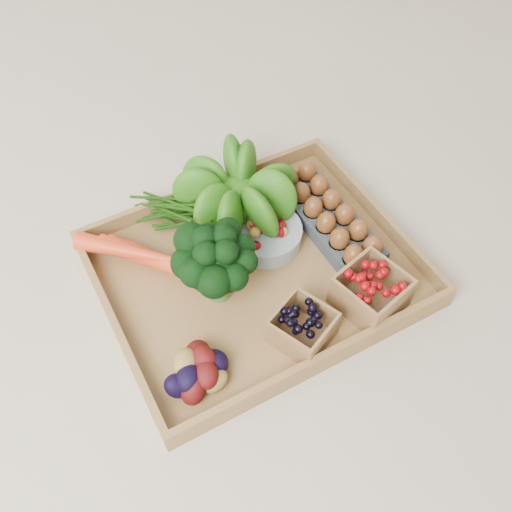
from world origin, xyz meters
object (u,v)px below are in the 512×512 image
broccoli (218,274)px  egg_carton (327,221)px  cherry_bowl (265,235)px  tray (256,273)px

broccoli → egg_carton: broccoli is taller
cherry_bowl → egg_carton: (0.12, -0.02, -0.00)m
tray → broccoli: 0.10m
broccoli → cherry_bowl: bearing=26.6°
cherry_bowl → egg_carton: size_ratio=0.52×
tray → broccoli: broccoli is taller
broccoli → cherry_bowl: (0.13, 0.07, -0.04)m
cherry_bowl → egg_carton: 0.13m
tray → cherry_bowl: bearing=47.4°
broccoli → egg_carton: size_ratio=0.55×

